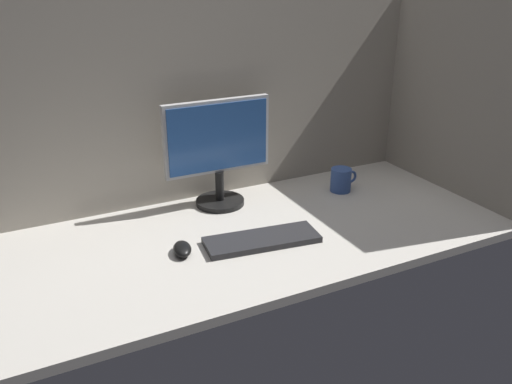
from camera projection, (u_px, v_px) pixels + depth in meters
The scene contains 7 objects.
ground_plane at pixel (252, 234), 182.88cm from camera, with size 180.00×80.00×3.00cm, color beige.
cubicle_wall_back at pixel (207, 98), 198.56cm from camera, with size 180.00×5.00×74.89cm.
cubicle_wall_side at pixel (459, 95), 203.57cm from camera, with size 5.00×80.00×74.89cm, color gray.
monitor at pixel (218, 148), 194.01cm from camera, with size 40.09×18.00×39.42cm.
keyboard at pixel (262, 240), 173.57cm from camera, with size 37.00×13.00×2.00cm, color #262628.
mouse at pixel (182, 249), 166.53cm from camera, with size 5.60×9.60×3.40cm, color black.
mug_ceramic_blue at pixel (341, 180), 211.90cm from camera, with size 11.42×8.08×9.30cm.
Camera 1 is at (-71.28, -146.36, 83.03)cm, focal length 37.81 mm.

